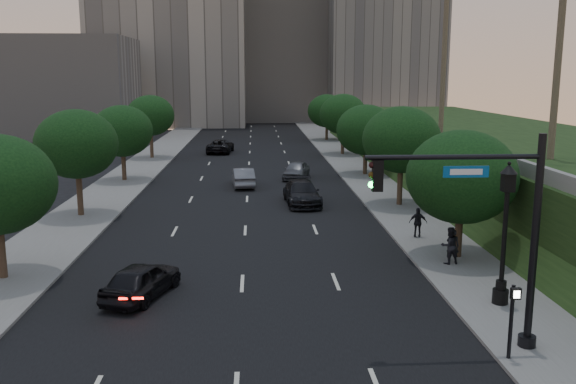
{
  "coord_description": "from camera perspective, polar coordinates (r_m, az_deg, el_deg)",
  "views": [
    {
      "loc": [
        0.6,
        -19.75,
        8.72
      ],
      "look_at": [
        2.05,
        6.86,
        3.6
      ],
      "focal_mm": 38.0,
      "sensor_mm": 36.0,
      "label": 1
    }
  ],
  "objects": [
    {
      "name": "tree_right_b",
      "position": [
        41.13,
        10.57,
        4.82
      ],
      "size": [
        5.2,
        5.2,
        6.74
      ],
      "color": "#38281C",
      "rests_on": "ground"
    },
    {
      "name": "tree_right_c",
      "position": [
        53.84,
        7.3,
        5.78
      ],
      "size": [
        5.2,
        5.2,
        6.24
      ],
      "color": "#38281C",
      "rests_on": "ground"
    },
    {
      "name": "road_surface",
      "position": [
        50.51,
        -3.76,
        0.92
      ],
      "size": [
        16.0,
        140.0,
        0.02
      ],
      "primitive_type": "cube",
      "color": "black",
      "rests_on": "ground"
    },
    {
      "name": "tree_left_b",
      "position": [
        39.51,
        -19.18,
        4.25
      ],
      "size": [
        5.0,
        5.0,
        6.71
      ],
      "color": "#38281C",
      "rests_on": "ground"
    },
    {
      "name": "traffic_signal_mast",
      "position": [
        20.06,
        19.25,
        -4.32
      ],
      "size": [
        5.68,
        0.56,
        7.0
      ],
      "color": "black",
      "rests_on": "ground"
    },
    {
      "name": "tree_right_a",
      "position": [
        29.77,
        15.94,
        1.37
      ],
      "size": [
        5.2,
        5.2,
        6.24
      ],
      "color": "#38281C",
      "rests_on": "ground"
    },
    {
      "name": "parapet_wall",
      "position": [
        49.65,
        12.0,
        5.59
      ],
      "size": [
        0.35,
        90.0,
        0.7
      ],
      "primitive_type": "cube",
      "color": "slate",
      "rests_on": "embankment"
    },
    {
      "name": "tree_right_e",
      "position": [
        82.45,
        3.66,
        7.58
      ],
      "size": [
        5.2,
        5.2,
        6.24
      ],
      "color": "#38281C",
      "rests_on": "ground"
    },
    {
      "name": "pedestrian_b",
      "position": [
        29.08,
        14.87,
        -4.85
      ],
      "size": [
        0.96,
        0.82,
        1.74
      ],
      "primitive_type": "imported",
      "rotation": [
        0.0,
        0.0,
        3.35
      ],
      "color": "black",
      "rests_on": "sidewalk_right"
    },
    {
      "name": "sedan_far_right",
      "position": [
        52.01,
        0.78,
        2.07
      ],
      "size": [
        2.9,
        4.78,
        1.52
      ],
      "primitive_type": "imported",
      "rotation": [
        0.0,
        0.0,
        -0.26
      ],
      "color": "#54575C",
      "rests_on": "ground"
    },
    {
      "name": "pedestrian_signal",
      "position": [
        20.03,
        20.25,
        -10.76
      ],
      "size": [
        0.3,
        0.33,
        2.5
      ],
      "color": "black",
      "rests_on": "ground"
    },
    {
      "name": "sedan_near_right",
      "position": [
        41.69,
        1.31,
        -0.09
      ],
      "size": [
        2.53,
        5.61,
        1.6
      ],
      "primitive_type": "imported",
      "rotation": [
        0.0,
        0.0,
        0.06
      ],
      "color": "black",
      "rests_on": "ground"
    },
    {
      "name": "embankment",
      "position": [
        52.75,
        20.86,
        2.84
      ],
      "size": [
        18.0,
        90.0,
        4.0
      ],
      "primitive_type": "cube",
      "color": "black",
      "rests_on": "ground"
    },
    {
      "name": "street_lamp",
      "position": [
        24.28,
        19.57,
        -4.28
      ],
      "size": [
        0.64,
        0.64,
        5.62
      ],
      "color": "black",
      "rests_on": "ground"
    },
    {
      "name": "sedan_mid_left",
      "position": [
        48.51,
        -4.22,
        1.39
      ],
      "size": [
        2.01,
        4.7,
        1.51
      ],
      "primitive_type": "imported",
      "rotation": [
        0.0,
        0.0,
        3.23
      ],
      "color": "slate",
      "rests_on": "ground"
    },
    {
      "name": "pedestrian_c",
      "position": [
        33.44,
        12.07,
        -2.8
      ],
      "size": [
        1.0,
        0.57,
        1.61
      ],
      "primitive_type": "imported",
      "rotation": [
        0.0,
        0.0,
        2.94
      ],
      "color": "black",
      "rests_on": "sidewalk_right"
    },
    {
      "name": "tree_left_d",
      "position": [
        65.79,
        -12.76,
        7.0
      ],
      "size": [
        5.0,
        5.0,
        6.71
      ],
      "color": "#38281C",
      "rests_on": "ground"
    },
    {
      "name": "office_block_left",
      "position": [
        112.93,
        -10.9,
        14.38
      ],
      "size": [
        26.0,
        20.0,
        32.0
      ],
      "primitive_type": "cube",
      "color": "gray",
      "rests_on": "ground"
    },
    {
      "name": "tree_left_c",
      "position": [
        52.1,
        -15.27,
        5.52
      ],
      "size": [
        5.0,
        5.0,
        6.34
      ],
      "color": "#38281C",
      "rests_on": "ground"
    },
    {
      "name": "sidewalk_left",
      "position": [
        51.64,
        -15.21,
        0.85
      ],
      "size": [
        4.5,
        140.0,
        0.15
      ],
      "primitive_type": "cube",
      "color": "slate",
      "rests_on": "ground"
    },
    {
      "name": "ground",
      "position": [
        21.59,
        -4.57,
        -12.98
      ],
      "size": [
        160.0,
        160.0,
        0.0
      ],
      "primitive_type": "plane",
      "color": "black",
      "rests_on": "ground"
    },
    {
      "name": "office_block_mid",
      "position": [
        121.94,
        -0.61,
        12.88
      ],
      "size": [
        22.0,
        18.0,
        26.0
      ],
      "primitive_type": "cube",
      "color": "#A6A098",
      "rests_on": "ground"
    },
    {
      "name": "pedestrian_a",
      "position": [
        29.34,
        15.16,
        -4.89
      ],
      "size": [
        0.66,
        0.53,
        1.58
      ],
      "primitive_type": "imported",
      "rotation": [
        0.0,
        0.0,
        2.85
      ],
      "color": "black",
      "rests_on": "sidewalk_right"
    },
    {
      "name": "office_block_filler",
      "position": [
        93.62,
        -19.9,
        9.18
      ],
      "size": [
        18.0,
        16.0,
        14.0
      ],
      "primitive_type": "cube",
      "color": "#A6A098",
      "rests_on": "ground"
    },
    {
      "name": "sidewalk_right",
      "position": [
        51.41,
        7.74,
        1.09
      ],
      "size": [
        4.5,
        140.0,
        0.15
      ],
      "primitive_type": "cube",
      "color": "slate",
      "rests_on": "ground"
    },
    {
      "name": "sedan_far_left",
      "position": [
        70.0,
        -6.34,
        4.29
      ],
      "size": [
        3.1,
        5.82,
        1.56
      ],
      "primitive_type": "imported",
      "rotation": [
        0.0,
        0.0,
        3.05
      ],
      "color": "black",
      "rests_on": "ground"
    },
    {
      "name": "tree_right_d",
      "position": [
        67.58,
        5.17,
        7.26
      ],
      "size": [
        5.2,
        5.2,
        6.74
      ],
      "color": "#38281C",
      "rests_on": "ground"
    },
    {
      "name": "office_block_right",
      "position": [
        118.45,
        8.58,
        15.25
      ],
      "size": [
        20.0,
        22.0,
        36.0
      ],
      "primitive_type": "cube",
      "color": "gray",
      "rests_on": "ground"
    },
    {
      "name": "sedan_near_left",
      "position": [
        25.1,
        -13.54,
        -8.01
      ],
      "size": [
        3.0,
        4.6,
        1.46
      ],
      "primitive_type": "imported",
      "rotation": [
        0.0,
        0.0,
        2.81
      ],
      "color": "black",
      "rests_on": "ground"
    }
  ]
}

